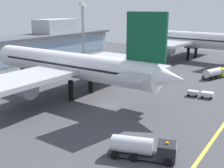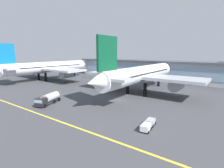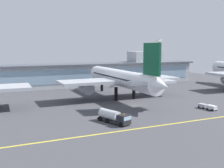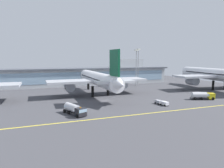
{
  "view_description": "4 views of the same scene",
  "coord_description": "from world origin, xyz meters",
  "views": [
    {
      "loc": [
        -43.3,
        -30.7,
        19.47
      ],
      "look_at": [
        1.95,
        0.68,
        4.07
      ],
      "focal_mm": 43.35,
      "sensor_mm": 36.0,
      "label": 1
    },
    {
      "loc": [
        30.0,
        -44.66,
        14.86
      ],
      "look_at": [
        -6.45,
        4.99,
        3.69
      ],
      "focal_mm": 28.54,
      "sensor_mm": 36.0,
      "label": 2
    },
    {
      "loc": [
        -40.48,
        -72.34,
        17.77
      ],
      "look_at": [
        -6.99,
        1.45,
        6.77
      ],
      "focal_mm": 43.67,
      "sensor_mm": 36.0,
      "label": 3
    },
    {
      "loc": [
        -24.32,
        -72.42,
        15.97
      ],
      "look_at": [
        3.28,
        0.48,
        6.12
      ],
      "focal_mm": 32.7,
      "sensor_mm": 36.0,
      "label": 4
    }
  ],
  "objects": [
    {
      "name": "ground_plane",
      "position": [
        0.0,
        0.0,
        0.0
      ],
      "size": [
        180.0,
        180.0,
        0.0
      ],
      "primitive_type": "plane",
      "color": "#424247"
    },
    {
      "name": "taxiway_centreline_stripe",
      "position": [
        0.0,
        -22.0,
        0.01
      ],
      "size": [
        144.0,
        0.5,
        0.01
      ],
      "primitive_type": "cube",
      "color": "yellow",
      "rests_on": "ground"
    },
    {
      "name": "terminal_building",
      "position": [
        2.13,
        47.76,
        5.67
      ],
      "size": [
        115.42,
        14.0,
        15.48
      ],
      "color": "#ADB2B7",
      "rests_on": "ground"
    },
    {
      "name": "airliner_near_right",
      "position": [
        1.13,
        11.83,
        6.93
      ],
      "size": [
        43.05,
        54.02,
        18.97
      ],
      "rotation": [
        0.0,
        0.0,
        1.57
      ],
      "color": "black",
      "rests_on": "ground"
    },
    {
      "name": "fuel_tanker_truck",
      "position": [
        -14.14,
        -15.74,
        1.51
      ],
      "size": [
        5.57,
        9.32,
        2.9
      ],
      "rotation": [
        0.0,
        0.0,
        5.07
      ],
      "color": "black",
      "rests_on": "ground"
    },
    {
      "name": "baggage_tug_near",
      "position": [
        16.23,
        -13.95,
        0.79
      ],
      "size": [
        2.42,
        5.75,
        1.4
      ],
      "rotation": [
        0.0,
        0.0,
        4.85
      ],
      "color": "black",
      "rests_on": "ground"
    },
    {
      "name": "apron_light_mast_west",
      "position": [
        30.31,
        32.48,
        13.94
      ],
      "size": [
        1.8,
        1.8,
        20.9
      ],
      "color": "gray",
      "rests_on": "ground"
    },
    {
      "name": "apron_light_mast_centre",
      "position": [
        33.3,
        35.74,
        14.31
      ],
      "size": [
        1.8,
        1.8,
        21.56
      ],
      "color": "gray",
      "rests_on": "ground"
    }
  ]
}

